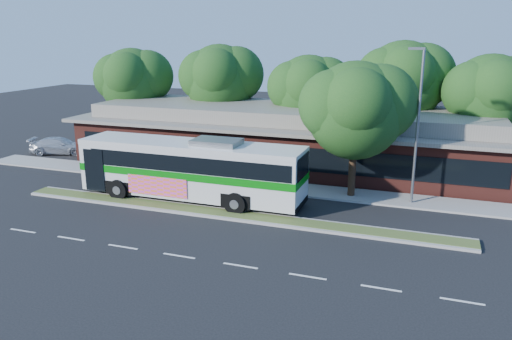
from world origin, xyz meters
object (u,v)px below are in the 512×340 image
(lamp_post, at_px, (417,123))
(transit_bus, at_px, (192,166))
(sidewalk_tree, at_px, (363,108))
(sedan, at_px, (60,146))

(lamp_post, height_order, transit_bus, lamp_post)
(transit_bus, relative_size, sidewalk_tree, 1.67)
(transit_bus, relative_size, sedan, 2.89)
(sidewalk_tree, bearing_deg, lamp_post, -6.19)
(lamp_post, bearing_deg, sidewalk_tree, 173.81)
(lamp_post, xyz_separation_m, sedan, (-28.56, 3.61, -4.21))
(transit_bus, bearing_deg, lamp_post, 16.15)
(transit_bus, bearing_deg, sidewalk_tree, 22.88)
(sedan, bearing_deg, sidewalk_tree, -118.19)
(transit_bus, xyz_separation_m, sidewalk_tree, (9.40, 3.94, 3.37))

